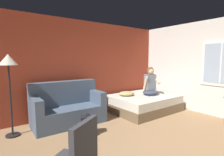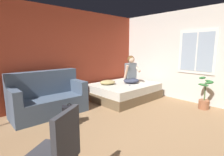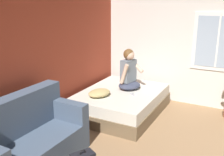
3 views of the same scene
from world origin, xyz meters
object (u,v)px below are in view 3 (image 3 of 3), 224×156
Objects in this scene: bed at (121,102)px; person_seated at (129,73)px; throw_pillow at (99,93)px; cell_phone at (133,94)px; couch at (29,141)px.

person_seated is (0.23, -0.07, 0.60)m from bed.
bed is at bearing 163.82° from person_seated.
throw_pillow is at bearing 155.18° from person_seated.
throw_pillow reaches higher than cell_phone.
bed is 1.17× the size of couch.
person_seated is at bearing -16.18° from bed.
cell_phone is at bearing -15.97° from couch.
couch is 2.34m from cell_phone.
person_seated is at bearing -24.82° from throw_pillow.
cell_phone is (2.25, -0.64, 0.09)m from couch.
bed is 0.39m from cell_phone.
couch is 3.58× the size of throw_pillow.
throw_pillow is 3.33× the size of cell_phone.
couch is 2.63m from person_seated.
cell_phone is (-0.08, -0.29, 0.25)m from bed.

